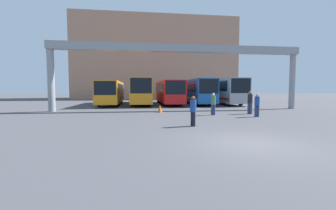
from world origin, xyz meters
name	(u,v)px	position (x,y,z in m)	size (l,w,h in m)	color
ground_plane	(251,144)	(0.00, 0.00, 0.00)	(200.00, 200.00, 0.00)	#47474C
building_backdrop	(155,60)	(0.00, 43.72, 8.57)	(34.20, 12.00, 17.14)	tan
overhead_gantry	(181,56)	(0.00, 13.63, 5.16)	(23.98, 0.80, 6.22)	gray
bus_slot_0	(111,92)	(-7.44, 22.13, 1.71)	(2.47, 11.51, 2.96)	orange
bus_slot_1	(140,90)	(-3.72, 22.56, 1.91)	(2.51, 12.37, 3.31)	orange
bus_slot_2	(168,91)	(0.00, 22.19, 1.75)	(2.46, 11.64, 3.04)	red
bus_slot_3	(195,90)	(3.72, 22.50, 1.87)	(2.45, 12.25, 3.25)	#1959A5
bus_slot_4	(224,90)	(7.44, 21.45, 1.92)	(2.56, 10.15, 3.33)	#999EA5
pedestrian_mid_left	(250,102)	(4.92, 9.48, 0.98)	(0.38, 0.38, 1.84)	navy
pedestrian_near_left	(193,110)	(-1.15, 4.13, 0.86)	(0.34, 0.34, 1.62)	black
pedestrian_near_right	(213,103)	(1.68, 9.05, 0.90)	(0.35, 0.35, 1.70)	navy
pedestrian_far_center	(257,104)	(4.44, 7.54, 0.90)	(0.35, 0.35, 1.69)	navy
traffic_cone	(160,109)	(-2.20, 11.58, 0.34)	(0.40, 0.40, 0.68)	orange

